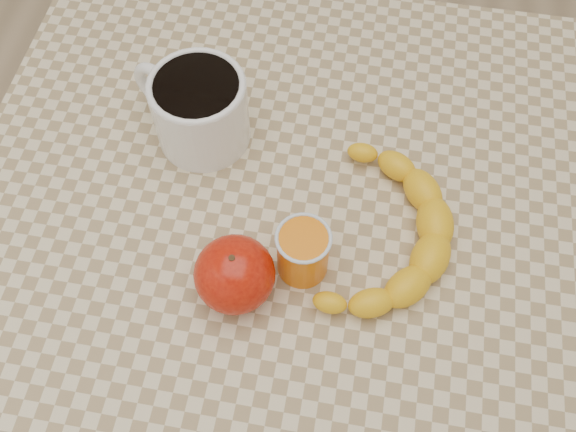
% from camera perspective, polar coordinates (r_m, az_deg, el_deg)
% --- Properties ---
extents(ground, '(3.00, 3.00, 0.00)m').
position_cam_1_polar(ground, '(1.45, 0.00, -15.13)').
color(ground, tan).
rests_on(ground, ground).
extents(table, '(0.80, 0.80, 0.75)m').
position_cam_1_polar(table, '(0.82, 0.00, -3.62)').
color(table, beige).
rests_on(table, ground).
extents(coffee_mug, '(0.17, 0.15, 0.10)m').
position_cam_1_polar(coffee_mug, '(0.78, -8.01, 9.57)').
color(coffee_mug, white).
rests_on(coffee_mug, table).
extents(orange_juice_glass, '(0.06, 0.06, 0.07)m').
position_cam_1_polar(orange_juice_glass, '(0.69, 1.34, -3.18)').
color(orange_juice_glass, orange).
rests_on(orange_juice_glass, table).
extents(apple, '(0.11, 0.11, 0.08)m').
position_cam_1_polar(apple, '(0.68, -4.77, -5.19)').
color(apple, '#900C04').
rests_on(apple, table).
extents(banana, '(0.31, 0.35, 0.04)m').
position_cam_1_polar(banana, '(0.72, 8.37, -1.51)').
color(banana, yellow).
rests_on(banana, table).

